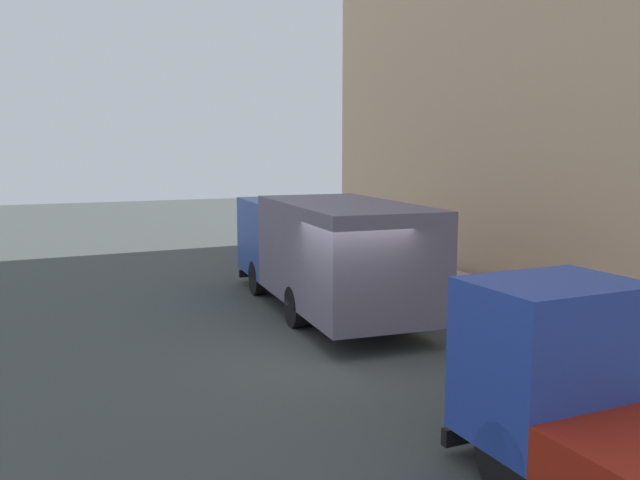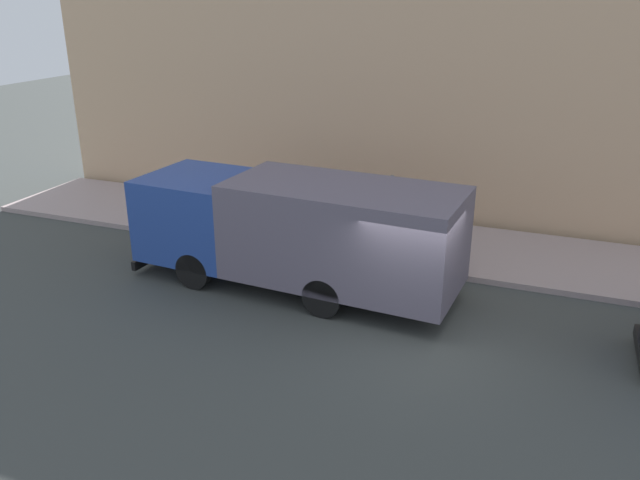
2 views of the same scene
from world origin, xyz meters
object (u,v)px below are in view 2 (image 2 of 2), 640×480
(pedestrian_walking, at_px, (304,197))
(pedestrian_third, at_px, (294,208))
(pedestrian_standing, at_px, (238,193))
(traffic_cone_orange, at_px, (208,221))
(large_utility_truck, at_px, (296,228))
(street_sign_post, at_px, (390,211))

(pedestrian_walking, bearing_deg, pedestrian_third, -166.81)
(pedestrian_walking, height_order, pedestrian_third, pedestrian_third)
(pedestrian_standing, relative_size, traffic_cone_orange, 3.03)
(large_utility_truck, bearing_deg, traffic_cone_orange, 62.86)
(pedestrian_third, bearing_deg, pedestrian_standing, 109.21)
(pedestrian_third, height_order, traffic_cone_orange, pedestrian_third)
(pedestrian_standing, bearing_deg, traffic_cone_orange, -3.08)
(pedestrian_standing, relative_size, pedestrian_third, 1.08)
(pedestrian_third, distance_m, street_sign_post, 3.21)
(pedestrian_standing, distance_m, pedestrian_third, 2.15)
(large_utility_truck, relative_size, pedestrian_walking, 5.21)
(pedestrian_walking, xyz_separation_m, pedestrian_third, (-1.22, -0.17, 0.04))
(large_utility_truck, height_order, traffic_cone_orange, large_utility_truck)
(pedestrian_standing, distance_m, street_sign_post, 5.34)
(large_utility_truck, height_order, pedestrian_standing, large_utility_truck)
(traffic_cone_orange, bearing_deg, large_utility_truck, -121.02)
(street_sign_post, bearing_deg, pedestrian_standing, 77.05)
(street_sign_post, bearing_deg, pedestrian_third, 77.25)
(pedestrian_walking, height_order, street_sign_post, street_sign_post)
(pedestrian_walking, height_order, traffic_cone_orange, pedestrian_walking)
(large_utility_truck, height_order, pedestrian_third, large_utility_truck)
(traffic_cone_orange, xyz_separation_m, street_sign_post, (-0.26, -5.77, 1.11))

